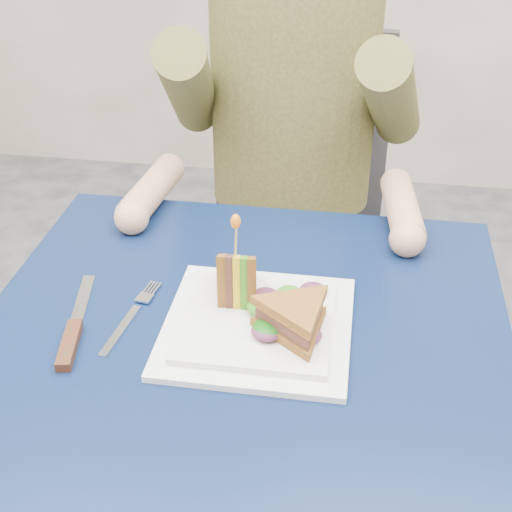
% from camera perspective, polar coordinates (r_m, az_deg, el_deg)
% --- Properties ---
extents(table, '(0.75, 0.75, 0.73)m').
position_cam_1_polar(table, '(1.04, -1.26, -9.92)').
color(table, black).
rests_on(table, ground).
extents(chair, '(0.42, 0.40, 0.93)m').
position_cam_1_polar(chair, '(1.71, 3.06, 4.20)').
color(chair, '#47474C').
rests_on(chair, ground).
extents(diner, '(0.54, 0.59, 0.74)m').
position_cam_1_polar(diner, '(1.46, 3.01, 15.05)').
color(diner, '#4D4923').
rests_on(diner, chair).
extents(plate, '(0.26, 0.26, 0.02)m').
position_cam_1_polar(plate, '(1.00, 0.13, -5.49)').
color(plate, white).
rests_on(plate, table).
extents(sandwich_flat, '(0.18, 0.18, 0.05)m').
position_cam_1_polar(sandwich_flat, '(0.95, 3.18, -5.01)').
color(sandwich_flat, brown).
rests_on(sandwich_flat, plate).
extents(sandwich_upright, '(0.08, 0.12, 0.12)m').
position_cam_1_polar(sandwich_upright, '(1.01, -1.56, -1.73)').
color(sandwich_upright, brown).
rests_on(sandwich_upright, plate).
extents(fork, '(0.04, 0.18, 0.01)m').
position_cam_1_polar(fork, '(1.04, -10.10, -4.94)').
color(fork, silver).
rests_on(fork, table).
extents(knife, '(0.06, 0.22, 0.02)m').
position_cam_1_polar(knife, '(1.02, -14.51, -6.22)').
color(knife, silver).
rests_on(knife, table).
extents(toothpick, '(0.01, 0.01, 0.06)m').
position_cam_1_polar(toothpick, '(0.98, -1.62, 1.35)').
color(toothpick, tan).
rests_on(toothpick, sandwich_upright).
extents(toothpick_frill, '(0.01, 0.01, 0.02)m').
position_cam_1_polar(toothpick_frill, '(0.97, -1.64, 2.77)').
color(toothpick_frill, orange).
rests_on(toothpick_frill, sandwich_upright).
extents(lettuce_spill, '(0.15, 0.13, 0.02)m').
position_cam_1_polar(lettuce_spill, '(0.99, 0.50, -4.21)').
color(lettuce_spill, '#337A14').
rests_on(lettuce_spill, plate).
extents(onion_ring, '(0.04, 0.04, 0.02)m').
position_cam_1_polar(onion_ring, '(0.99, 1.04, -4.21)').
color(onion_ring, '#9E4C7A').
rests_on(onion_ring, plate).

